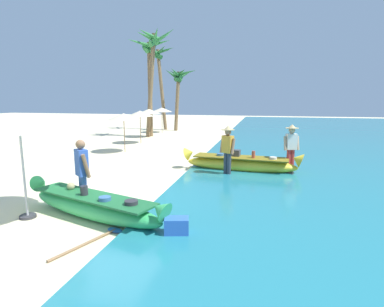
# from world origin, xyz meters

# --- Properties ---
(ground_plane) EXTENTS (80.00, 80.00, 0.00)m
(ground_plane) POSITION_xyz_m (0.00, 0.00, 0.00)
(ground_plane) COLOR beige
(boat_green_foreground) EXTENTS (4.05, 1.81, 0.80)m
(boat_green_foreground) POSITION_xyz_m (0.48, -1.42, 0.29)
(boat_green_foreground) COLOR #38B760
(boat_green_foreground) RESTS_ON ground
(boat_yellow_midground) EXTENTS (4.35, 1.19, 0.87)m
(boat_yellow_midground) POSITION_xyz_m (3.32, 3.80, 0.31)
(boat_yellow_midground) COLOR yellow
(boat_yellow_midground) RESTS_ON ground
(person_vendor_hatted) EXTENTS (0.58, 0.46, 1.74)m
(person_vendor_hatted) POSITION_xyz_m (2.94, 3.02, 1.00)
(person_vendor_hatted) COLOR #333842
(person_vendor_hatted) RESTS_ON ground
(person_tourist_customer) EXTENTS (0.56, 0.50, 1.67)m
(person_tourist_customer) POSITION_xyz_m (-0.11, -0.83, 0.94)
(person_tourist_customer) COLOR #3D5BA8
(person_tourist_customer) RESTS_ON ground
(person_vendor_assistant) EXTENTS (0.58, 0.44, 1.75)m
(person_vendor_assistant) POSITION_xyz_m (5.06, 3.93, 1.01)
(person_vendor_assistant) COLOR #B2383D
(person_vendor_assistant) RESTS_ON ground
(patio_umbrella_large) EXTENTS (2.38, 2.38, 2.33)m
(patio_umbrella_large) POSITION_xyz_m (-0.97, -1.73, 2.14)
(patio_umbrella_large) COLOR #B7B7BC
(patio_umbrella_large) RESTS_ON ground
(parasol_row_0) EXTENTS (1.60, 1.60, 1.91)m
(parasol_row_0) POSITION_xyz_m (-2.57, 6.74, 1.75)
(parasol_row_0) COLOR #8E6B47
(parasol_row_0) RESTS_ON ground
(parasol_row_1) EXTENTS (1.60, 1.60, 1.91)m
(parasol_row_1) POSITION_xyz_m (-2.97, 9.75, 1.75)
(parasol_row_1) COLOR #8E6B47
(parasol_row_1) RESTS_ON ground
(parasol_row_2) EXTENTS (1.60, 1.60, 1.91)m
(parasol_row_2) POSITION_xyz_m (-3.50, 12.58, 1.75)
(parasol_row_2) COLOR #8E6B47
(parasol_row_2) RESTS_ON ground
(parasol_row_3) EXTENTS (1.60, 1.60, 1.91)m
(parasol_row_3) POSITION_xyz_m (-3.58, 15.50, 1.75)
(parasol_row_3) COLOR #8E6B47
(parasol_row_3) RESTS_ON ground
(palm_tree_tall_inland) EXTENTS (2.75, 2.44, 7.09)m
(palm_tree_tall_inland) POSITION_xyz_m (-3.11, 12.70, 5.60)
(palm_tree_tall_inland) COLOR brown
(palm_tree_tall_inland) RESTS_ON ground
(palm_tree_leaning_seaward) EXTENTS (2.77, 2.35, 6.58)m
(palm_tree_leaning_seaward) POSITION_xyz_m (-3.57, 13.11, 5.19)
(palm_tree_leaning_seaward) COLOR brown
(palm_tree_leaning_seaward) RESTS_ON ground
(palm_tree_mid_cluster) EXTENTS (2.59, 3.00, 5.02)m
(palm_tree_mid_cluster) POSITION_xyz_m (-2.68, 17.24, 4.08)
(palm_tree_mid_cluster) COLOR brown
(palm_tree_mid_cluster) RESTS_ON ground
(palm_tree_far_behind) EXTENTS (2.96, 2.76, 6.85)m
(palm_tree_far_behind) POSITION_xyz_m (-4.57, 17.84, 5.58)
(palm_tree_far_behind) COLOR brown
(palm_tree_far_behind) RESTS_ON ground
(cooler_box) EXTENTS (0.52, 0.40, 0.40)m
(cooler_box) POSITION_xyz_m (2.57, -1.96, 0.20)
(cooler_box) COLOR blue
(cooler_box) RESTS_ON ground
(paddle) EXTENTS (0.73, 1.55, 0.05)m
(paddle) POSITION_xyz_m (1.12, -2.39, 0.03)
(paddle) COLOR #8E6B47
(paddle) RESTS_ON ground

